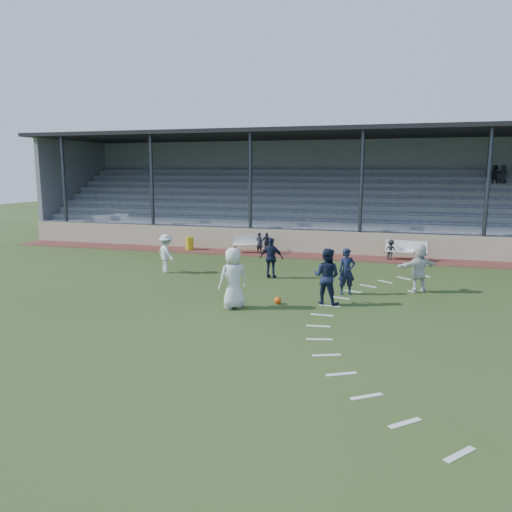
{
  "coord_description": "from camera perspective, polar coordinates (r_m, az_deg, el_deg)",
  "views": [
    {
      "loc": [
        5.05,
        -14.81,
        4.42
      ],
      "look_at": [
        0.0,
        2.5,
        1.3
      ],
      "focal_mm": 35.0,
      "sensor_mm": 36.0,
      "label": 1
    }
  ],
  "objects": [
    {
      "name": "bench_left",
      "position": [
        26.95,
        -0.5,
        1.63
      ],
      "size": [
        2.02,
        1.12,
        0.95
      ],
      "rotation": [
        0.0,
        0.0,
        0.35
      ],
      "color": "white",
      "rests_on": "cinder_track"
    },
    {
      "name": "player_white_wing",
      "position": [
        21.97,
        -10.22,
        0.28
      ],
      "size": [
        1.25,
        1.14,
        1.68
      ],
      "primitive_type": "imported",
      "rotation": [
        0.0,
        0.0,
        2.51
      ],
      "color": "silver",
      "rests_on": "ground"
    },
    {
      "name": "cinder_track",
      "position": [
        26.19,
        4.91,
        0.08
      ],
      "size": [
        34.0,
        2.0,
        0.02
      ],
      "primitive_type": "cube",
      "color": "#532521",
      "rests_on": "ground"
    },
    {
      "name": "bench_right",
      "position": [
        25.74,
        16.76,
        0.82
      ],
      "size": [
        2.03,
        0.64,
        0.95
      ],
      "rotation": [
        0.0,
        0.0,
        -0.09
      ],
      "color": "white",
      "rests_on": "cinder_track"
    },
    {
      "name": "player_navy_mid",
      "position": [
        16.7,
        8.06,
        -2.31
      ],
      "size": [
        1.03,
        0.87,
        1.88
      ],
      "primitive_type": "imported",
      "rotation": [
        0.0,
        0.0,
        2.95
      ],
      "color": "black",
      "rests_on": "ground"
    },
    {
      "name": "trash_bin",
      "position": [
        28.12,
        -7.6,
        1.46
      ],
      "size": [
        0.44,
        0.44,
        0.71
      ],
      "primitive_type": "cylinder",
      "color": "gold",
      "rests_on": "cinder_track"
    },
    {
      "name": "grandstand",
      "position": [
        31.56,
        7.06,
        5.71
      ],
      "size": [
        34.6,
        9.0,
        6.61
      ],
      "color": "gray",
      "rests_on": "ground"
    },
    {
      "name": "retaining_wall",
      "position": [
        27.11,
        5.37,
        1.67
      ],
      "size": [
        34.0,
        0.18,
        1.2
      ],
      "primitive_type": "cube",
      "color": "#B8AB8D",
      "rests_on": "ground"
    },
    {
      "name": "sub_right",
      "position": [
        25.61,
        15.15,
        0.7
      ],
      "size": [
        0.67,
        0.42,
        0.99
      ],
      "primitive_type": "imported",
      "rotation": [
        0.0,
        0.0,
        3.06
      ],
      "color": "black",
      "rests_on": "cinder_track"
    },
    {
      "name": "sub_left_far",
      "position": [
        26.73,
        1.24,
        1.52
      ],
      "size": [
        0.65,
        0.3,
        1.09
      ],
      "primitive_type": "imported",
      "rotation": [
        0.0,
        0.0,
        3.08
      ],
      "color": "black",
      "rests_on": "cinder_track"
    },
    {
      "name": "sub_left_near",
      "position": [
        26.47,
        0.39,
        1.49
      ],
      "size": [
        0.48,
        0.39,
        1.13
      ],
      "primitive_type": "imported",
      "rotation": [
        0.0,
        0.0,
        2.82
      ],
      "color": "black",
      "rests_on": "cinder_track"
    },
    {
      "name": "player_white_lead",
      "position": [
        16.04,
        -2.61,
        -2.54
      ],
      "size": [
        1.14,
        1.11,
        1.98
      ],
      "primitive_type": "imported",
      "rotation": [
        0.0,
        0.0,
        3.87
      ],
      "color": "silver",
      "rests_on": "ground"
    },
    {
      "name": "player_navy_wing",
      "position": [
        20.55,
        1.77,
        -0.23
      ],
      "size": [
        1.0,
        0.45,
        1.68
      ],
      "primitive_type": "imported",
      "rotation": [
        0.0,
        0.0,
        3.1
      ],
      "color": "black",
      "rests_on": "ground"
    },
    {
      "name": "player_navy_lead",
      "position": [
        18.12,
        10.33,
        -1.75
      ],
      "size": [
        0.71,
        0.58,
        1.68
      ],
      "primitive_type": "imported",
      "rotation": [
        0.0,
        0.0,
        0.35
      ],
      "color": "black",
      "rests_on": "ground"
    },
    {
      "name": "ground",
      "position": [
        16.26,
        -2.48,
        -5.97
      ],
      "size": [
        90.0,
        90.0,
        0.0
      ],
      "primitive_type": "plane",
      "color": "#2A3E19",
      "rests_on": "ground"
    },
    {
      "name": "penalty_arc",
      "position": [
        15.49,
        12.23,
        -6.98
      ],
      "size": [
        3.89,
        14.63,
        0.01
      ],
      "color": "silver",
      "rests_on": "ground"
    },
    {
      "name": "player_white_back",
      "position": [
        19.13,
        18.11,
        -1.29
      ],
      "size": [
        1.65,
        1.41,
        1.79
      ],
      "primitive_type": "imported",
      "rotation": [
        0.0,
        0.0,
        3.77
      ],
      "color": "silver",
      "rests_on": "ground"
    },
    {
      "name": "football",
      "position": [
        16.72,
        2.49,
        -5.1
      ],
      "size": [
        0.24,
        0.24,
        0.24
      ],
      "primitive_type": "sphere",
      "color": "#E7500D",
      "rests_on": "ground"
    }
  ]
}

